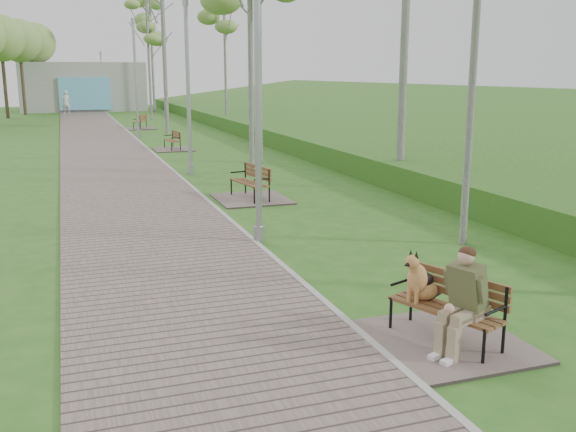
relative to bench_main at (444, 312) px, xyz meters
name	(u,v)px	position (x,y,z in m)	size (l,w,h in m)	color
ground	(353,329)	(-0.80, 0.79, -0.41)	(120.00, 120.00, 0.00)	#2B5E1B
walkway	(104,148)	(-2.55, 22.29, -0.39)	(3.50, 67.00, 0.04)	#695955
kerb	(145,146)	(-0.80, 22.29, -0.39)	(0.10, 67.00, 0.05)	#999993
embankment	(406,141)	(11.20, 20.79, -0.41)	(14.00, 70.00, 1.60)	#47772B
building_north	(83,87)	(-2.30, 51.76, 1.58)	(10.00, 5.20, 4.00)	#9E9E99
bench_main	(444,312)	(0.00, 0.00, 0.00)	(1.70, 1.89, 1.48)	#695955
bench_second	(250,192)	(0.28, 9.35, -0.21)	(1.76, 1.96, 1.08)	#695955
bench_third	(172,146)	(0.15, 20.80, -0.24)	(1.58, 1.75, 0.97)	#695955
bench_far	(140,126)	(0.07, 31.74, -0.22)	(1.67, 1.86, 1.03)	#695955
lamp_post_near	(258,108)	(-0.70, 5.26, 2.13)	(0.21, 0.21, 5.44)	#9A9CA2
lamp_post_second	(188,94)	(-0.37, 13.93, 2.10)	(0.21, 0.21, 5.38)	#9A9CA2
lamp_post_third	(136,83)	(-0.59, 26.61, 2.26)	(0.22, 0.22, 5.73)	#9A9CA2
lamp_post_far	(102,83)	(-0.73, 51.67, 1.88)	(0.19, 0.19, 4.91)	#9A9CA2
pedestrian_near	(66,102)	(-3.82, 46.65, 0.51)	(0.67, 0.44, 1.85)	silver
birch_far_a	(224,17)	(4.78, 30.13, 5.77)	(2.23, 2.23, 7.87)	silver
birch_distant_a	(147,20)	(1.59, 38.43, 6.13)	(2.35, 2.35, 8.33)	silver
birch_distant_b	(150,1)	(3.10, 48.19, 8.34)	(2.98, 2.98, 11.15)	silver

